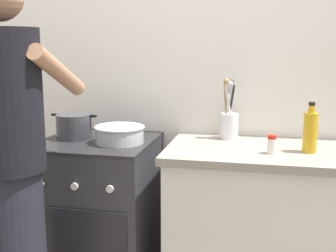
# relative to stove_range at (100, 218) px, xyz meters

# --- Properties ---
(back_wall) EXTENTS (3.20, 0.10, 2.50)m
(back_wall) POSITION_rel_stove_range_xyz_m (0.55, 0.35, 0.80)
(back_wall) COLOR silver
(back_wall) RESTS_ON ground
(countertop) EXTENTS (1.00, 0.60, 0.90)m
(countertop) POSITION_rel_stove_range_xyz_m (0.90, 0.00, 0.00)
(countertop) COLOR silver
(countertop) RESTS_ON ground
(stove_range) EXTENTS (0.60, 0.62, 0.90)m
(stove_range) POSITION_rel_stove_range_xyz_m (0.00, 0.00, 0.00)
(stove_range) COLOR #2D2D33
(stove_range) RESTS_ON ground
(pot) EXTENTS (0.26, 0.20, 0.13)m
(pot) POSITION_rel_stove_range_xyz_m (-0.14, 0.02, 0.52)
(pot) COLOR #38383D
(pot) RESTS_ON stove_range
(mixing_bowl) EXTENTS (0.27, 0.27, 0.09)m
(mixing_bowl) POSITION_rel_stove_range_xyz_m (0.14, -0.03, 0.50)
(mixing_bowl) COLOR #B7B7BC
(mixing_bowl) RESTS_ON stove_range
(utensil_crock) EXTENTS (0.10, 0.10, 0.33)m
(utensil_crock) POSITION_rel_stove_range_xyz_m (0.69, 0.19, 0.55)
(utensil_crock) COLOR silver
(utensil_crock) RESTS_ON countertop
(spice_bottle) EXTENTS (0.04, 0.04, 0.09)m
(spice_bottle) POSITION_rel_stove_range_xyz_m (0.92, -0.10, 0.49)
(spice_bottle) COLOR silver
(spice_bottle) RESTS_ON countertop
(oil_bottle) EXTENTS (0.07, 0.07, 0.24)m
(oil_bottle) POSITION_rel_stove_range_xyz_m (1.10, -0.03, 0.55)
(oil_bottle) COLOR gold
(oil_bottle) RESTS_ON countertop
(person) EXTENTS (0.41, 0.50, 1.70)m
(person) POSITION_rel_stove_range_xyz_m (-0.15, -0.60, 0.41)
(person) COLOR black
(person) RESTS_ON ground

